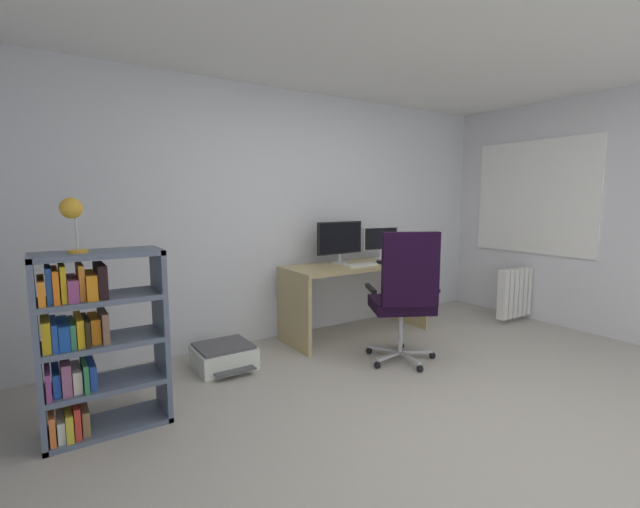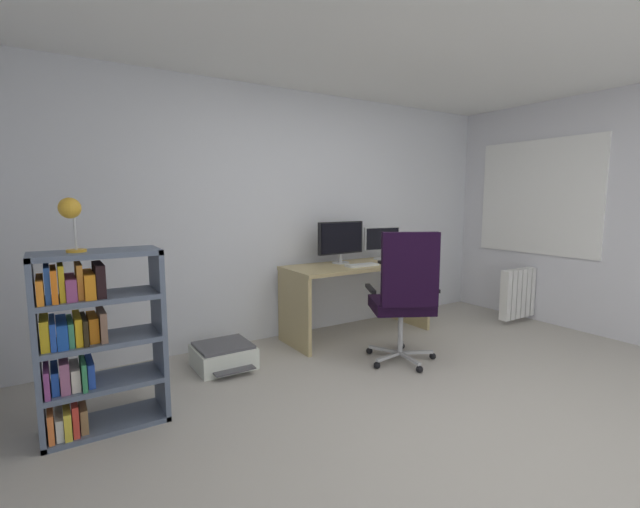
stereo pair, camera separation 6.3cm
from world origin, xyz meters
TOP-DOWN VIEW (x-y plane):
  - ground_plane at (0.00, 0.00)m, footprint 5.32×4.48m
  - wall_back at (0.00, 2.29)m, footprint 5.32×0.10m
  - window_pane at (2.66, 1.20)m, footprint 0.01×1.37m
  - window_frame at (2.65, 1.20)m, footprint 0.02×1.45m
  - ceiling at (0.00, 0.00)m, footprint 5.32×4.48m
  - desk at (0.53, 1.83)m, footprint 1.55×0.63m
  - monitor_main at (0.41, 1.97)m, footprint 0.56×0.18m
  - monitor_secondary at (0.97, 1.97)m, footprint 0.43×0.18m
  - keyboard at (0.48, 1.70)m, footprint 0.34×0.14m
  - computer_mouse at (0.75, 1.69)m, footprint 0.06×0.10m
  - office_chair at (0.36, 0.94)m, footprint 0.68×0.68m
  - bookshelf at (-2.01, 1.21)m, footprint 0.72×0.34m
  - desk_lamp at (-2.06, 1.21)m, footprint 0.14×0.12m
  - printer at (-0.97, 1.74)m, footprint 0.48×0.52m
  - radiator at (2.56, 1.20)m, footprint 0.90×0.10m

SIDE VIEW (x-z plane):
  - ground_plane at x=0.00m, z-range -0.02..0.00m
  - printer at x=-0.97m, z-range 0.00..0.20m
  - radiator at x=2.56m, z-range 0.06..0.63m
  - desk at x=0.53m, z-range 0.18..0.94m
  - bookshelf at x=-2.01m, z-range 0.02..1.14m
  - office_chair at x=0.36m, z-range 0.05..1.22m
  - keyboard at x=0.48m, z-range 0.76..0.78m
  - computer_mouse at x=0.75m, z-range 0.76..0.79m
  - monitor_secondary at x=0.97m, z-range 0.79..1.15m
  - monitor_main at x=0.41m, z-range 0.79..1.23m
  - wall_back at x=0.00m, z-range 0.00..2.52m
  - desk_lamp at x=-2.06m, z-range 1.19..1.52m
  - window_pane at x=2.66m, z-range 0.83..2.06m
  - window_frame at x=2.65m, z-range 0.79..2.10m
  - ceiling at x=0.00m, z-range 2.52..2.54m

